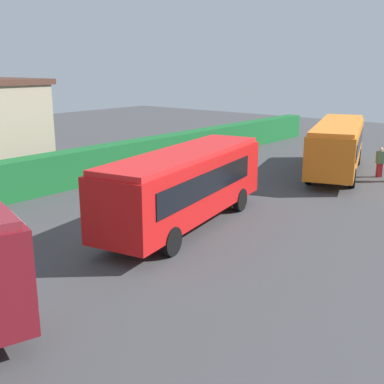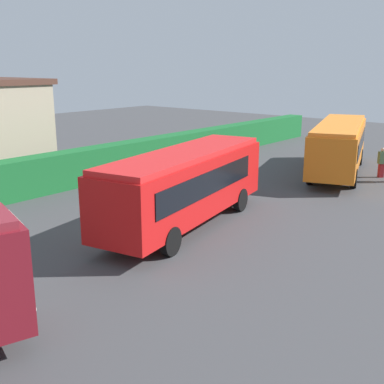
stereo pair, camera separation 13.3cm
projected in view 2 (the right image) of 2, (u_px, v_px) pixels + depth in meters
name	position (u px, v px, depth m)	size (l,w,h in m)	color
ground_plane	(145.00, 233.00, 18.39)	(83.71, 83.71, 0.00)	#424244
bus_red	(185.00, 183.00, 18.76)	(9.72, 4.12, 3.00)	red
bus_orange	(339.00, 144.00, 27.92)	(10.49, 5.57, 2.98)	orange
person_center	(382.00, 162.00, 27.21)	(0.48, 0.48, 1.69)	maroon
hedge_row	(25.00, 178.00, 23.16)	(53.85, 1.20, 1.87)	#19622C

